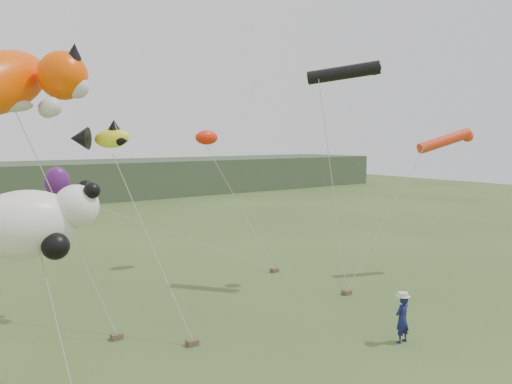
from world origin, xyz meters
TOP-DOWN VIEW (x-y plane):
  - ground at (0.00, 0.00)m, footprint 120.00×120.00m
  - festival_attendant at (2.14, -0.46)m, footprint 0.58×0.39m
  - sandbag_anchors at (-1.52, 4.66)m, footprint 12.11×6.67m
  - cat_kite at (-7.38, 7.86)m, footprint 5.75×4.46m
  - fish_kite at (-4.74, 7.39)m, footprint 2.23×1.46m
  - tube_kites at (7.78, 4.75)m, footprint 8.05×3.70m
  - panda_kite at (-7.69, 4.21)m, footprint 3.31×2.14m
  - misc_kites at (-2.12, 11.62)m, footprint 8.51×0.92m

SIDE VIEW (x-z plane):
  - ground at x=0.00m, z-range 0.00..0.00m
  - sandbag_anchors at x=-1.52m, z-range 0.00..0.18m
  - festival_attendant at x=2.14m, z-range 0.00..1.55m
  - panda_kite at x=-7.69m, z-range 3.22..5.27m
  - misc_kites at x=-2.12m, z-range 4.06..6.91m
  - fish_kite at x=-4.74m, z-range 6.01..7.07m
  - tube_kites at x=7.78m, z-range 6.14..10.28m
  - cat_kite at x=-7.38m, z-range 6.72..9.98m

